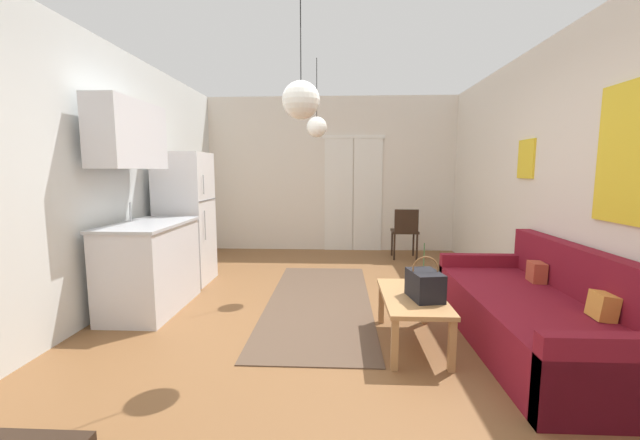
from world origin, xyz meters
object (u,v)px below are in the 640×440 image
object	(u,v)px
accent_chair	(405,230)
pendant_lamp_near	(301,100)
handbag	(425,285)
coffee_table	(412,302)
pendant_lamp_far	(317,127)
bamboo_vase	(423,280)
refrigerator	(185,218)
couch	(542,317)

from	to	relation	value
accent_chair	pendant_lamp_near	bearing A→B (deg)	68.71
pendant_lamp_near	handbag	bearing A→B (deg)	2.27
coffee_table	pendant_lamp_far	size ratio (longest dim) A/B	1.07
pendant_lamp_near	pendant_lamp_far	xyz separation A→B (m)	(0.03, 1.68, -0.02)
coffee_table	accent_chair	world-z (taller)	accent_chair
coffee_table	bamboo_vase	size ratio (longest dim) A/B	2.31
refrigerator	pendant_lamp_far	bearing A→B (deg)	-5.27
handbag	pendant_lamp_near	xyz separation A→B (m)	(-0.98, -0.04, 1.44)
coffee_table	pendant_lamp_far	bearing A→B (deg)	119.56
couch	refrigerator	xyz separation A→B (m)	(-3.62, 1.74, 0.57)
handbag	couch	bearing A→B (deg)	3.46
handbag	pendant_lamp_near	distance (m)	1.74
coffee_table	refrigerator	size ratio (longest dim) A/B	0.58
handbag	coffee_table	bearing A→B (deg)	132.16
handbag	refrigerator	distance (m)	3.22
accent_chair	pendant_lamp_near	distance (m)	3.88
coffee_table	refrigerator	bearing A→B (deg)	146.46
couch	handbag	size ratio (longest dim) A/B	5.99
coffee_table	handbag	world-z (taller)	handbag
bamboo_vase	pendant_lamp_far	xyz separation A→B (m)	(-0.98, 1.46, 1.43)
couch	pendant_lamp_near	bearing A→B (deg)	-177.14
coffee_table	pendant_lamp_near	world-z (taller)	pendant_lamp_near
handbag	pendant_lamp_far	size ratio (longest dim) A/B	0.40
accent_chair	pendant_lamp_near	size ratio (longest dim) A/B	0.91
bamboo_vase	pendant_lamp_near	distance (m)	1.78
refrigerator	pendant_lamp_far	size ratio (longest dim) A/B	1.84
pendant_lamp_far	accent_chair	bearing A→B (deg)	50.36
pendant_lamp_near	bamboo_vase	bearing A→B (deg)	12.12
pendant_lamp_far	bamboo_vase	bearing A→B (deg)	-56.04
bamboo_vase	pendant_lamp_near	bearing A→B (deg)	-167.88
accent_chair	pendant_lamp_far	distance (m)	2.58
handbag	pendant_lamp_far	bearing A→B (deg)	120.33
coffee_table	couch	bearing A→B (deg)	-1.55
accent_chair	handbag	bearing A→B (deg)	84.44
bamboo_vase	refrigerator	xyz separation A→B (m)	(-2.68, 1.62, 0.31)
coffee_table	refrigerator	distance (m)	3.13
refrigerator	pendant_lamp_far	world-z (taller)	pendant_lamp_far
couch	pendant_lamp_near	world-z (taller)	pendant_lamp_near
bamboo_vase	handbag	world-z (taller)	bamboo_vase
accent_chair	pendant_lamp_far	bearing A→B (deg)	51.68
accent_chair	bamboo_vase	bearing A→B (deg)	84.51
refrigerator	accent_chair	bearing A→B (deg)	25.84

